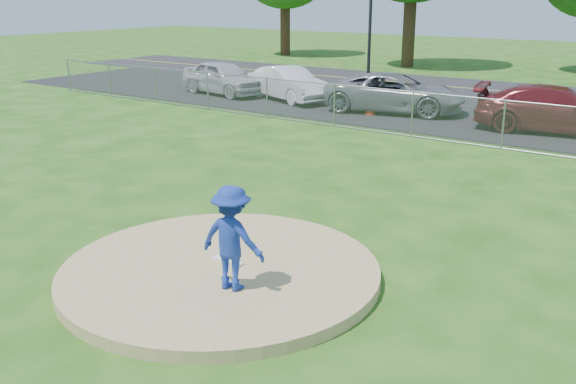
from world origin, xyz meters
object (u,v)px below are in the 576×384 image
at_px(parked_car_silver, 223,78).
at_px(parked_car_gray, 395,93).
at_px(pitcher, 232,238).
at_px(parked_car_white, 288,84).
at_px(parked_car_darkred, 556,109).
at_px(traffic_signal_left, 374,18).
at_px(traffic_cone, 370,105).

height_order(parked_car_silver, parked_car_gray, parked_car_silver).
xyz_separation_m(pitcher, parked_car_white, (-10.34, 16.28, -0.29)).
bearing_deg(parked_car_darkred, pitcher, 165.93).
relative_size(traffic_signal_left, parked_car_gray, 1.02).
xyz_separation_m(traffic_signal_left, parked_car_gray, (4.23, -6.12, -2.59)).
relative_size(parked_car_silver, parked_car_gray, 0.83).
height_order(traffic_cone, parked_car_gray, parked_car_gray).
distance_m(traffic_signal_left, pitcher, 24.54).
bearing_deg(parked_car_darkred, traffic_signal_left, 47.72).
height_order(pitcher, parked_car_darkred, pitcher).
height_order(pitcher, traffic_cone, pitcher).
height_order(traffic_signal_left, parked_car_gray, traffic_signal_left).
xyz_separation_m(pitcher, traffic_cone, (-5.75, 15.31, -0.66)).
xyz_separation_m(traffic_cone, parked_car_white, (-4.60, 0.98, 0.37)).
xyz_separation_m(parked_car_white, parked_car_gray, (5.10, 0.10, 0.03)).
distance_m(parked_car_white, parked_car_darkred, 11.35).
bearing_deg(parked_car_darkred, parked_car_silver, 79.67).
bearing_deg(traffic_cone, parked_car_white, 168.01).
xyz_separation_m(traffic_signal_left, parked_car_silver, (-4.39, -6.53, -2.58)).
relative_size(traffic_signal_left, parked_car_white, 1.26).
bearing_deg(parked_car_gray, parked_car_darkred, -106.38).
height_order(parked_car_white, parked_car_darkred, parked_car_darkred).
bearing_deg(parked_car_gray, parked_car_white, 78.17).
distance_m(traffic_cone, parked_car_darkred, 6.80).
bearing_deg(pitcher, traffic_signal_left, -74.00).
xyz_separation_m(parked_car_silver, parked_car_white, (3.52, 0.31, -0.04)).
xyz_separation_m(traffic_cone, parked_car_silver, (-8.11, 0.67, 0.41)).
bearing_deg(parked_car_darkred, parked_car_white, 78.16).
bearing_deg(parked_car_darkred, traffic_cone, 85.52).
relative_size(traffic_signal_left, parked_car_silver, 1.23).
distance_m(pitcher, parked_car_white, 19.29).
bearing_deg(parked_car_white, pitcher, -127.21).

